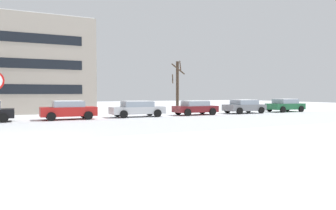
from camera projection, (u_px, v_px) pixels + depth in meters
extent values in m
plane|color=white|center=(28.00, 138.00, 13.91)|extent=(120.00, 120.00, 0.00)
cube|color=silver|center=(25.00, 129.00, 17.35)|extent=(80.00, 9.66, 0.00)
cylinder|color=black|center=(4.00, 116.00, 22.96)|extent=(0.64, 0.23, 0.64)
cylinder|color=black|center=(3.00, 118.00, 21.31)|extent=(0.64, 0.23, 0.64)
cube|color=red|center=(69.00, 111.00, 23.92)|extent=(4.05, 1.74, 0.68)
cube|color=#8C99A8|center=(68.00, 104.00, 23.90)|extent=(2.23, 1.59, 0.42)
cube|color=white|center=(68.00, 101.00, 23.89)|extent=(2.03, 1.47, 0.06)
cylinder|color=black|center=(84.00, 114.00, 25.28)|extent=(0.64, 0.23, 0.64)
cylinder|color=black|center=(88.00, 115.00, 23.70)|extent=(0.64, 0.23, 0.64)
cylinder|color=black|center=(49.00, 115.00, 24.15)|extent=(0.64, 0.23, 0.64)
cylinder|color=black|center=(51.00, 117.00, 22.58)|extent=(0.64, 0.23, 0.64)
cube|color=silver|center=(137.00, 110.00, 26.52)|extent=(4.52, 1.76, 0.59)
cube|color=#8C99A8|center=(137.00, 104.00, 26.50)|extent=(2.49, 1.61, 0.43)
cube|color=white|center=(137.00, 101.00, 26.49)|extent=(2.27, 1.48, 0.06)
cylinder|color=black|center=(150.00, 112.00, 27.95)|extent=(0.64, 0.23, 0.64)
cylinder|color=black|center=(158.00, 113.00, 26.36)|extent=(0.64, 0.23, 0.64)
cylinder|color=black|center=(117.00, 113.00, 26.70)|extent=(0.64, 0.23, 0.64)
cylinder|color=black|center=(124.00, 114.00, 25.11)|extent=(0.64, 0.23, 0.64)
cube|color=maroon|center=(195.00, 109.00, 28.90)|extent=(3.99, 1.79, 0.56)
cube|color=#8C99A8|center=(195.00, 104.00, 28.89)|extent=(2.20, 1.63, 0.43)
cube|color=white|center=(195.00, 101.00, 28.88)|extent=(2.00, 1.51, 0.06)
cylinder|color=black|center=(202.00, 111.00, 30.28)|extent=(0.64, 0.23, 0.64)
cylinder|color=black|center=(213.00, 112.00, 28.66)|extent=(0.64, 0.23, 0.64)
cylinder|color=black|center=(178.00, 111.00, 29.17)|extent=(0.64, 0.23, 0.64)
cylinder|color=black|center=(188.00, 112.00, 27.55)|extent=(0.64, 0.23, 0.64)
cube|color=slate|center=(244.00, 108.00, 31.31)|extent=(4.07, 1.93, 0.61)
cube|color=#8C99A8|center=(244.00, 102.00, 31.29)|extent=(2.25, 1.76, 0.43)
cube|color=white|center=(244.00, 100.00, 31.28)|extent=(2.04, 1.63, 0.06)
cylinder|color=black|center=(248.00, 109.00, 32.75)|extent=(0.64, 0.23, 0.64)
cylinder|color=black|center=(261.00, 110.00, 31.01)|extent=(0.64, 0.23, 0.64)
cylinder|color=black|center=(227.00, 110.00, 31.62)|extent=(0.64, 0.23, 0.64)
cylinder|color=black|center=(240.00, 111.00, 29.88)|extent=(0.64, 0.23, 0.64)
cube|color=#1E6038|center=(285.00, 106.00, 33.83)|extent=(4.02, 1.89, 0.62)
cube|color=#8C99A8|center=(285.00, 101.00, 33.81)|extent=(2.22, 1.73, 0.45)
cube|color=white|center=(285.00, 99.00, 33.80)|extent=(2.02, 1.60, 0.06)
cylinder|color=black|center=(287.00, 108.00, 35.25)|extent=(0.64, 0.23, 0.64)
cylinder|color=black|center=(301.00, 109.00, 33.54)|extent=(0.64, 0.23, 0.64)
cylinder|color=black|center=(269.00, 109.00, 34.14)|extent=(0.64, 0.23, 0.64)
cylinder|color=black|center=(283.00, 109.00, 32.42)|extent=(0.64, 0.23, 0.64)
cylinder|color=#423326|center=(177.00, 87.00, 32.99)|extent=(0.31, 0.31, 5.29)
cylinder|color=#423326|center=(173.00, 79.00, 32.95)|extent=(0.56, 1.02, 1.00)
cylinder|color=#423326|center=(180.00, 66.00, 32.83)|extent=(0.53, 0.61, 1.04)
cylinder|color=#423326|center=(178.00, 69.00, 32.25)|extent=(1.37, 0.65, 1.18)
cube|color=#B2A899|center=(16.00, 67.00, 33.53)|extent=(14.51, 10.82, 9.44)
cube|color=white|center=(16.00, 22.00, 33.35)|extent=(14.22, 10.60, 0.10)
cube|color=black|center=(17.00, 89.00, 28.74)|extent=(11.61, 0.04, 0.90)
cube|color=black|center=(17.00, 63.00, 28.65)|extent=(11.61, 0.04, 0.90)
cube|color=black|center=(16.00, 37.00, 28.57)|extent=(11.61, 0.04, 0.90)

